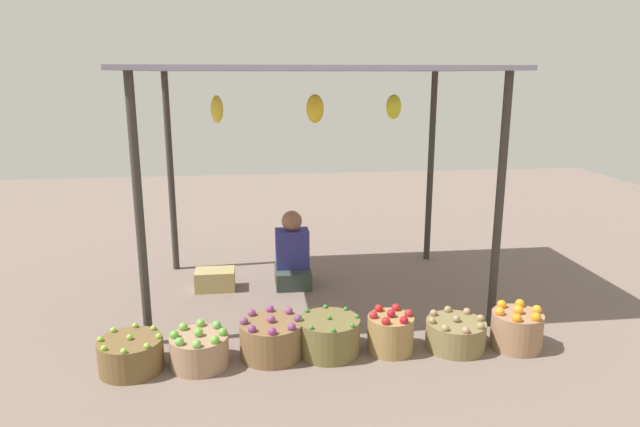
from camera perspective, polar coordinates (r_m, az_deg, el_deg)
name	(u,v)px	position (r m, az deg, el deg)	size (l,w,h in m)	color
ground_plane	(314,293)	(5.75, -0.64, -7.99)	(14.00, 14.00, 0.00)	#76655A
market_stall_structure	(314,86)	(5.33, -0.66, 12.65)	(3.21, 2.14, 2.20)	#38332D
vendor_person	(292,257)	(5.90, -2.79, -4.34)	(0.36, 0.44, 0.78)	#333F39
basket_limes	(131,354)	(4.54, -18.44, -13.25)	(0.47, 0.47, 0.28)	brown
basket_green_apples	(200,350)	(4.47, -12.00, -13.21)	(0.44, 0.44, 0.30)	#A27D5D
basket_purple_onions	(272,338)	(4.52, -4.88, -12.36)	(0.49, 0.49, 0.34)	brown
basket_green_chilies	(329,336)	(4.55, 0.91, -12.17)	(0.49, 0.49, 0.32)	brown
basket_red_apples	(390,333)	(4.61, 7.08, -11.79)	(0.36, 0.36, 0.35)	#9D7C47
basket_potatoes	(456,334)	(4.76, 13.44, -11.68)	(0.47, 0.47, 0.28)	olive
basket_oranges	(517,329)	(4.89, 19.13, -10.90)	(0.40, 0.40, 0.36)	#9B7556
wooden_crate_near_vendor	(215,280)	(5.91, -10.48, -6.54)	(0.39, 0.26, 0.21)	tan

